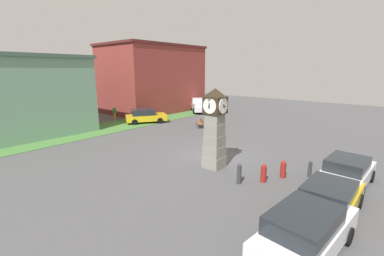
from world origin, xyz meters
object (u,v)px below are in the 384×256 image
object	(u,v)px
car_far_lot	(145,116)
car_navy_sedan	(306,231)
car_near_tower	(330,198)
bench	(200,122)
bollard_end_row	(239,174)
pickup_truck	(199,105)
bollard_near_tower	(310,169)
car_by_building	(347,171)
pedestrian_crossing_lot	(115,112)
bollard_mid_row	(283,169)
bollard_far_row	(264,173)
clock_tower	(215,128)

from	to	relation	value
car_far_lot	car_navy_sedan	bearing A→B (deg)	-117.44
car_near_tower	bench	xyz separation A→B (m)	(9.53, 14.13, -0.20)
bollard_end_row	pickup_truck	distance (m)	23.23
bollard_near_tower	car_far_lot	xyz separation A→B (m)	(3.91, 18.62, 0.32)
car_near_tower	car_far_lot	distance (m)	21.64
car_near_tower	car_by_building	world-z (taller)	car_by_building
bench	pedestrian_crossing_lot	distance (m)	10.92
bollard_mid_row	pickup_truck	distance (m)	22.77
bollard_mid_row	pickup_truck	size ratio (longest dim) A/B	0.19
bollard_mid_row	bollard_end_row	bearing A→B (deg)	146.26
bollard_mid_row	bollard_far_row	bearing A→B (deg)	153.87
bollard_near_tower	bollard_far_row	size ratio (longest dim) A/B	0.92
clock_tower	pedestrian_crossing_lot	xyz separation A→B (m)	(5.01, 17.86, -1.56)
bollard_far_row	bench	world-z (taller)	bollard_far_row
pickup_truck	clock_tower	bearing A→B (deg)	-139.61
clock_tower	bollard_near_tower	world-z (taller)	clock_tower
clock_tower	car_near_tower	bearing A→B (deg)	-101.03
bollard_end_row	car_near_tower	xyz separation A→B (m)	(-0.19, -4.33, 0.17)
bollard_mid_row	bollard_near_tower	bearing A→B (deg)	-46.25
bollard_end_row	bench	world-z (taller)	bollard_end_row
bollard_far_row	bench	xyz separation A→B (m)	(8.31, 10.70, 0.02)
bollard_near_tower	clock_tower	bearing A→B (deg)	113.89
pickup_truck	pedestrian_crossing_lot	bearing A→B (deg)	158.06
bollard_end_row	bench	distance (m)	13.54
bollard_end_row	car_by_building	world-z (taller)	car_by_building
clock_tower	car_by_building	xyz separation A→B (m)	(2.32, -6.76, -1.70)
car_by_building	pedestrian_crossing_lot	bearing A→B (deg)	83.78
pickup_truck	car_by_building	bearing A→B (deg)	-123.76
pedestrian_crossing_lot	pickup_truck	bearing A→B (deg)	-21.94
car_far_lot	pedestrian_crossing_lot	size ratio (longest dim) A/B	3.01
pickup_truck	pedestrian_crossing_lot	xyz separation A→B (m)	(-10.85, 4.37, -0.02)
clock_tower	car_by_building	distance (m)	7.35
bollard_near_tower	bollard_end_row	xyz separation A→B (m)	(-3.32, 2.62, 0.09)
pedestrian_crossing_lot	car_by_building	bearing A→B (deg)	-96.22
bollard_mid_row	pedestrian_crossing_lot	bearing A→B (deg)	79.91
bollard_mid_row	bench	distance (m)	13.34
car_far_lot	bollard_end_row	bearing A→B (deg)	-114.34
car_far_lot	pickup_truck	world-z (taller)	pickup_truck
bollard_near_tower	bollard_mid_row	xyz separation A→B (m)	(-1.07, 1.12, 0.03)
clock_tower	bollard_far_row	distance (m)	3.81
clock_tower	bollard_mid_row	bearing A→B (deg)	-73.61
bollard_end_row	bollard_far_row	bearing A→B (deg)	-41.31
bollard_mid_row	car_by_building	size ratio (longest dim) A/B	0.23
bollard_near_tower	car_navy_sedan	world-z (taller)	car_navy_sedan
clock_tower	bench	size ratio (longest dim) A/B	3.12
bollard_far_row	pickup_truck	distance (m)	23.14
car_by_building	pickup_truck	bearing A→B (deg)	56.24
clock_tower	bollard_near_tower	xyz separation A→B (m)	(2.21, -4.99, -2.00)
bollard_near_tower	car_navy_sedan	size ratio (longest dim) A/B	0.19
pedestrian_crossing_lot	bollard_near_tower	bearing A→B (deg)	-96.98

